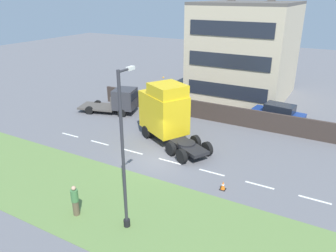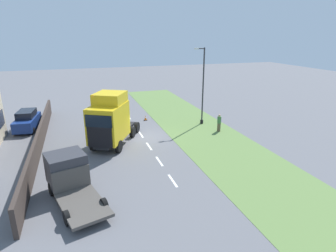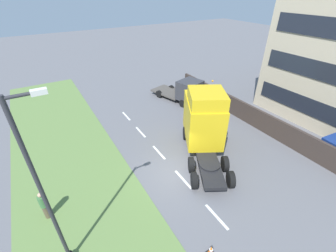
{
  "view_description": "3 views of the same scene",
  "coord_description": "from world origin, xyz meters",
  "px_view_note": "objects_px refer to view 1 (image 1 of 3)",
  "views": [
    {
      "loc": [
        -18.07,
        -10.61,
        11.1
      ],
      "look_at": [
        0.51,
        -0.27,
        2.46
      ],
      "focal_mm": 35.0,
      "sensor_mm": 36.0,
      "label": 1
    },
    {
      "loc": [
        5.52,
        24.78,
        9.42
      ],
      "look_at": [
        -2.09,
        1.47,
        1.35
      ],
      "focal_mm": 30.0,
      "sensor_mm": 36.0,
      "label": 2
    },
    {
      "loc": [
        -6.18,
        -9.09,
        10.57
      ],
      "look_at": [
        0.27,
        1.63,
        2.71
      ],
      "focal_mm": 24.0,
      "sensor_mm": 36.0,
      "label": 3
    }
  ],
  "objects_px": {
    "pedestrian": "(75,201)",
    "lorry_cab": "(166,112)",
    "traffic_cone_lead": "(223,185)",
    "lamp_post": "(124,161)",
    "parked_car": "(278,115)",
    "flatbed_truck": "(120,100)"
  },
  "relations": [
    {
      "from": "lorry_cab",
      "to": "traffic_cone_lead",
      "type": "height_order",
      "value": "lorry_cab"
    },
    {
      "from": "parked_car",
      "to": "traffic_cone_lead",
      "type": "bearing_deg",
      "value": -176.44
    },
    {
      "from": "lorry_cab",
      "to": "lamp_post",
      "type": "distance_m",
      "value": 10.92
    },
    {
      "from": "pedestrian",
      "to": "lorry_cab",
      "type": "bearing_deg",
      "value": 3.21
    },
    {
      "from": "traffic_cone_lead",
      "to": "parked_car",
      "type": "bearing_deg",
      "value": -2.82
    },
    {
      "from": "lorry_cab",
      "to": "flatbed_truck",
      "type": "height_order",
      "value": "lorry_cab"
    },
    {
      "from": "lorry_cab",
      "to": "lamp_post",
      "type": "height_order",
      "value": "lamp_post"
    },
    {
      "from": "parked_car",
      "to": "lamp_post",
      "type": "bearing_deg",
      "value": 174.62
    },
    {
      "from": "flatbed_truck",
      "to": "traffic_cone_lead",
      "type": "xyz_separation_m",
      "value": [
        -8.08,
        -13.71,
        -1.04
      ]
    },
    {
      "from": "flatbed_truck",
      "to": "lamp_post",
      "type": "relative_size",
      "value": 0.75
    },
    {
      "from": "parked_car",
      "to": "lorry_cab",
      "type": "bearing_deg",
      "value": 142.79
    },
    {
      "from": "flatbed_truck",
      "to": "pedestrian",
      "type": "relative_size",
      "value": 3.39
    },
    {
      "from": "lorry_cab",
      "to": "traffic_cone_lead",
      "type": "xyz_separation_m",
      "value": [
        -4.69,
        -6.65,
        -2.08
      ]
    },
    {
      "from": "parked_car",
      "to": "traffic_cone_lead",
      "type": "height_order",
      "value": "parked_car"
    },
    {
      "from": "flatbed_truck",
      "to": "traffic_cone_lead",
      "type": "bearing_deg",
      "value": 43.49
    },
    {
      "from": "lamp_post",
      "to": "pedestrian",
      "type": "relative_size",
      "value": 4.54
    },
    {
      "from": "lamp_post",
      "to": "pedestrian",
      "type": "bearing_deg",
      "value": 101.94
    },
    {
      "from": "parked_car",
      "to": "traffic_cone_lead",
      "type": "xyz_separation_m",
      "value": [
        -12.31,
        0.61,
        -0.69
      ]
    },
    {
      "from": "lorry_cab",
      "to": "parked_car",
      "type": "distance_m",
      "value": 10.61
    },
    {
      "from": "parked_car",
      "to": "traffic_cone_lead",
      "type": "relative_size",
      "value": 8.09
    },
    {
      "from": "lorry_cab",
      "to": "parked_car",
      "type": "xyz_separation_m",
      "value": [
        7.62,
        -7.25,
        -1.39
      ]
    },
    {
      "from": "parked_car",
      "to": "pedestrian",
      "type": "height_order",
      "value": "parked_car"
    }
  ]
}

